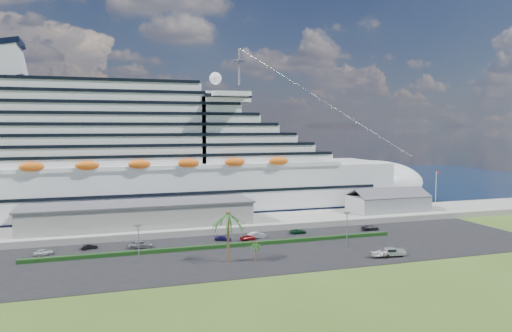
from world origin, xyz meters
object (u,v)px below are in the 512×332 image
object	(u,v)px
pickup_truck	(392,252)
boat_trailer	(382,253)
parked_car_3	(223,238)
cruise_ship	(143,164)

from	to	relation	value
pickup_truck	boat_trailer	bearing A→B (deg)	-178.37
boat_trailer	parked_car_3	bearing A→B (deg)	137.43
cruise_ship	pickup_truck	bearing A→B (deg)	-55.19
pickup_truck	boat_trailer	distance (m)	2.63
parked_car_3	boat_trailer	distance (m)	39.01
cruise_ship	pickup_truck	size ratio (longest dim) A/B	34.05
parked_car_3	cruise_ship	bearing A→B (deg)	45.52
parked_car_3	boat_trailer	xyz separation A→B (m)	(28.72, -26.39, 0.47)
cruise_ship	parked_car_3	size ratio (longest dim) A/B	45.33
cruise_ship	pickup_truck	distance (m)	83.25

